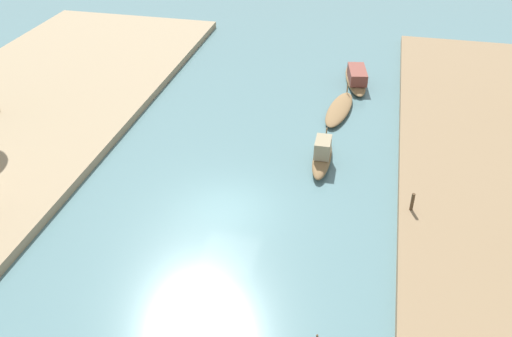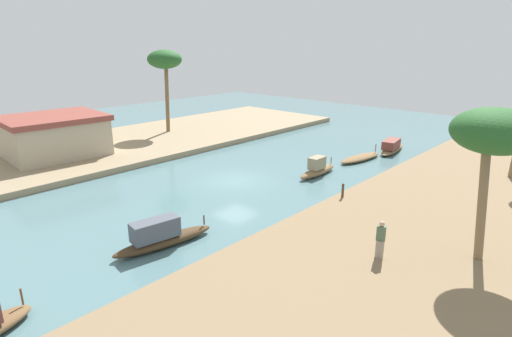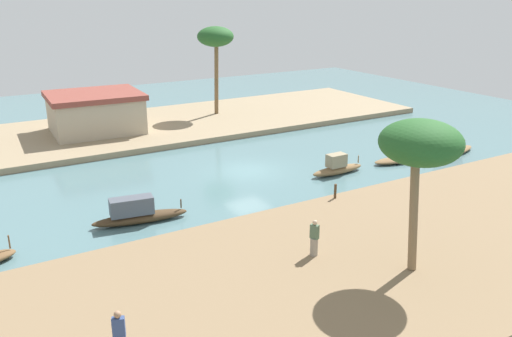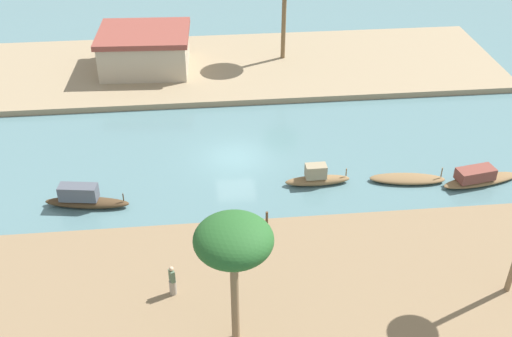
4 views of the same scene
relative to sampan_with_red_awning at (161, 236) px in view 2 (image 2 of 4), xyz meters
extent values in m
plane|color=slate|center=(8.87, 4.32, -0.54)|extent=(71.85, 71.85, 0.00)
cube|color=#846B4C|center=(8.87, -9.29, -0.32)|extent=(44.64, 13.03, 0.44)
cube|color=#937F60|center=(8.87, 17.92, -0.32)|extent=(44.64, 13.03, 0.44)
ellipsoid|color=#47331E|center=(0.15, -0.02, -0.28)|extent=(4.88, 1.63, 0.52)
cube|color=#4C515B|center=(-0.24, 0.04, 0.42)|extent=(2.23, 1.13, 0.87)
cylinder|color=#47331E|center=(2.24, -0.34, 0.17)|extent=(0.07, 0.07, 0.48)
ellipsoid|color=brown|center=(13.50, 0.86, -0.28)|extent=(3.90, 0.92, 0.51)
cube|color=gray|center=(13.37, 0.86, 0.38)|extent=(1.24, 0.75, 0.82)
cylinder|color=brown|center=(15.22, 0.89, 0.17)|extent=(0.07, 0.07, 0.49)
ellipsoid|color=brown|center=(18.89, 0.57, -0.34)|extent=(4.60, 1.73, 0.40)
cylinder|color=brown|center=(20.85, 0.32, 0.15)|extent=(0.07, 0.07, 0.65)
ellipsoid|color=brown|center=(23.21, -0.03, -0.34)|extent=(5.04, 2.01, 0.39)
cube|color=brown|center=(22.75, -0.11, 0.20)|extent=(2.41, 1.39, 0.70)
cylinder|color=brown|center=(-5.97, -0.66, 0.19)|extent=(0.07, 0.07, 0.63)
cylinder|color=gray|center=(5.07, -7.99, 0.30)|extent=(0.44, 0.44, 0.78)
cube|color=#4C664C|center=(5.07, -7.99, 1.00)|extent=(0.32, 0.41, 0.62)
sphere|color=tan|center=(5.07, -7.99, 1.41)|extent=(0.21, 0.21, 0.21)
cylinder|color=#4C3823|center=(9.99, -3.26, 0.31)|extent=(0.14, 0.14, 0.81)
cylinder|color=#7F6647|center=(7.76, -10.80, 2.22)|extent=(0.34, 0.71, 4.64)
ellipsoid|color=#235623|center=(7.76, -10.80, 5.17)|extent=(3.17, 3.17, 1.74)
cylinder|color=brown|center=(13.89, 18.69, 3.02)|extent=(0.36, 0.66, 6.24)
ellipsoid|color=#235623|center=(13.89, 18.69, 6.77)|extent=(3.20, 3.20, 1.76)
cube|color=tan|center=(2.77, 17.88, 1.25)|extent=(6.92, 6.06, 2.68)
cube|color=brown|center=(2.77, 17.88, 2.79)|extent=(7.34, 6.42, 0.41)
camera|label=1|loc=(-9.03, -0.99, 13.87)|focal=38.43mm
camera|label=2|loc=(-9.34, -14.50, 8.35)|focal=28.86mm
camera|label=3|loc=(-7.48, -24.35, 10.61)|focal=37.63mm
camera|label=4|loc=(6.67, -29.97, 20.88)|focal=44.75mm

